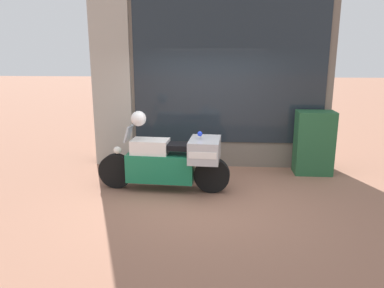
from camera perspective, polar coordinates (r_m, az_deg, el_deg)
ground_plane at (r=6.52m, az=2.29°, el=-8.09°), size 60.00×60.00×0.00m
shop_building at (r=8.06m, az=0.27°, el=11.58°), size 5.01×0.55×4.20m
window_display at (r=8.32m, az=5.08°, el=-0.02°), size 3.74×0.30×1.81m
paramedic_motorcycle at (r=6.66m, az=-3.00°, el=-2.47°), size 2.39×0.80×1.17m
utility_cabinet at (r=7.94m, az=18.09°, el=0.17°), size 0.74×0.46×1.29m
white_helmet at (r=6.62m, az=-8.14°, el=3.86°), size 0.27×0.27×0.27m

